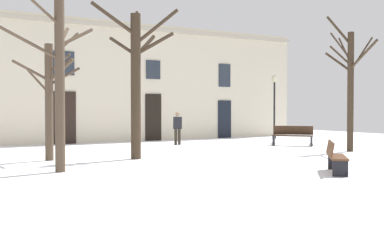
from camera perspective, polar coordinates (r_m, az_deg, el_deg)
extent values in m
plane|color=white|center=(15.99, 3.70, -4.94)|extent=(37.77, 37.77, 0.00)
cube|color=beige|center=(25.23, -9.64, 4.54)|extent=(23.60, 0.40, 6.28)
cube|color=#B1A993|center=(25.32, -9.46, 11.11)|extent=(23.60, 0.30, 0.24)
cube|color=black|center=(24.21, -15.05, 0.26)|extent=(1.18, 0.08, 2.58)
cube|color=#262D38|center=(24.30, -15.10, 6.58)|extent=(1.07, 0.06, 1.17)
cube|color=black|center=(25.91, -4.65, 0.33)|extent=(0.93, 0.08, 2.54)
cube|color=#262D38|center=(25.98, -4.66, 6.01)|extent=(0.84, 0.06, 1.01)
cube|color=black|center=(28.23, 3.89, 0.09)|extent=(0.90, 0.08, 2.22)
cube|color=#262D38|center=(28.29, 3.90, 5.33)|extent=(0.81, 0.06, 1.35)
cylinder|color=#382B1E|center=(16.69, -6.73, 3.98)|extent=(0.35, 0.35, 5.04)
cylinder|color=#382B1E|center=(17.19, -5.64, 8.75)|extent=(1.04, 0.59, 0.92)
cylinder|color=#382B1E|center=(16.94, -4.50, 9.05)|extent=(1.38, 0.47, 0.89)
cylinder|color=#382B1E|center=(17.22, -6.67, 11.37)|extent=(0.41, 0.64, 0.98)
cylinder|color=#382B1E|center=(16.87, -4.25, 11.04)|extent=(1.41, 0.81, 1.27)
cylinder|color=#382B1E|center=(16.92, -8.26, 8.70)|extent=(0.84, 0.68, 0.70)
cylinder|color=#382B1E|center=(16.75, -9.32, 11.84)|extent=(1.60, 0.33, 1.10)
cylinder|color=#382B1E|center=(20.48, 18.40, 3.20)|extent=(0.26, 0.26, 4.86)
cylinder|color=#382B1E|center=(20.52, 17.33, 8.39)|extent=(0.76, 0.54, 1.15)
cylinder|color=#382B1E|center=(19.91, 19.79, 7.35)|extent=(0.50, 1.66, 1.01)
cylinder|color=#382B1E|center=(20.48, 17.29, 7.35)|extent=(0.79, 0.56, 0.84)
cylinder|color=#382B1E|center=(21.19, 17.77, 7.93)|extent=(0.63, 1.20, 1.24)
cylinder|color=#382B1E|center=(20.85, 17.04, 6.64)|extent=(0.34, 1.20, 0.90)
cylinder|color=#382B1E|center=(20.72, 19.58, 7.42)|extent=(0.82, 0.54, 1.38)
cylinder|color=#382B1E|center=(20.70, 17.14, 10.16)|extent=(0.77, 0.80, 1.24)
cylinder|color=#4C3D2D|center=(16.80, -16.70, 2.04)|extent=(0.27, 0.27, 3.94)
cylinder|color=#4C3D2D|center=(17.41, -17.88, 4.42)|extent=(0.50, 1.36, 0.90)
cylinder|color=#4C3D2D|center=(16.84, -15.00, 5.03)|extent=(1.04, 0.33, 0.67)
cylinder|color=#4C3D2D|center=(16.43, -15.39, 5.68)|extent=(0.66, 1.09, 0.78)
cylinder|color=#4C3D2D|center=(16.62, -15.13, 8.44)|extent=(0.84, 0.90, 0.91)
cylinder|color=#4C3D2D|center=(16.75, -18.70, 5.62)|extent=(1.21, 0.17, 0.70)
cylinder|color=#4C3D2D|center=(16.61, -15.57, 6.51)|extent=(0.61, 0.73, 0.65)
cylinder|color=#4C3D2D|center=(16.90, -15.47, 5.77)|extent=(0.83, 0.19, 0.91)
cylinder|color=#4C3D2D|center=(13.71, -15.51, 4.02)|extent=(0.27, 0.27, 4.81)
cylinder|color=#4C3D2D|center=(14.49, -15.07, 9.60)|extent=(0.68, 1.28, 0.73)
cylinder|color=#4C3D2D|center=(14.15, -13.67, 9.55)|extent=(1.11, 0.47, 0.66)
cylinder|color=#4C3D2D|center=(13.55, -17.97, 12.94)|extent=(1.36, 0.63, 0.94)
cylinder|color=#4C3D2D|center=(13.58, -18.99, 8.79)|extent=(1.73, 0.16, 0.89)
cylinder|color=black|center=(28.03, 9.80, 1.14)|extent=(0.10, 0.10, 3.26)
cylinder|color=black|center=(28.08, 9.79, -1.99)|extent=(0.22, 0.22, 0.20)
cube|color=beige|center=(28.08, 9.82, 4.84)|extent=(0.24, 0.24, 0.36)
cone|color=black|center=(28.09, 9.82, 5.20)|extent=(0.30, 0.30, 0.14)
cube|color=#3D2819|center=(22.84, 11.90, -1.85)|extent=(1.57, 1.72, 0.05)
cube|color=#3D2819|center=(23.04, 11.97, -1.20)|extent=(1.31, 1.49, 0.42)
cube|color=black|center=(22.98, 9.74, -2.41)|extent=(0.36, 0.32, 0.47)
torus|color=black|center=(22.81, 9.66, -2.83)|extent=(0.13, 0.15, 0.17)
cube|color=black|center=(22.77, 14.08, -2.47)|extent=(0.36, 0.32, 0.47)
torus|color=black|center=(22.60, 14.03, -2.90)|extent=(0.13, 0.15, 0.17)
cube|color=#51331E|center=(13.65, 16.99, -4.25)|extent=(1.40, 1.49, 0.05)
cube|color=#51331E|center=(13.62, 16.16, -3.25)|extent=(1.16, 1.27, 0.40)
cube|color=black|center=(12.94, 17.29, -5.54)|extent=(0.33, 0.31, 0.44)
torus|color=black|center=(12.98, 18.02, -6.14)|extent=(0.14, 0.15, 0.17)
cube|color=black|center=(14.42, 16.71, -4.82)|extent=(0.33, 0.31, 0.44)
torus|color=black|center=(14.45, 17.37, -5.37)|extent=(0.14, 0.15, 0.17)
cylinder|color=#2D271E|center=(23.00, -1.52, -2.02)|extent=(0.14, 0.14, 0.76)
cylinder|color=#2D271E|center=(22.95, -1.96, -2.03)|extent=(0.14, 0.14, 0.76)
cube|color=black|center=(22.95, -1.74, -0.34)|extent=(0.42, 0.30, 0.59)
sphere|color=#9E755B|center=(22.94, -1.74, 0.73)|extent=(0.21, 0.21, 0.21)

